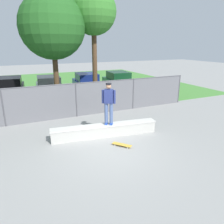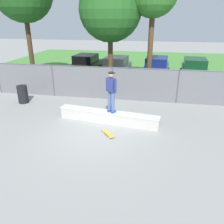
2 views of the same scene
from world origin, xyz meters
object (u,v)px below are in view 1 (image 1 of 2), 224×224
at_px(tree_near_right, 52,27).
at_px(car_silver, 49,87).
at_px(concrete_ledge, 105,130).
at_px(skateboard, 122,145).
at_px(car_blue, 87,83).
at_px(car_black, 10,89).
at_px(skateboarder, 109,102).
at_px(car_green, 119,81).
at_px(tree_mid, 93,13).

height_order(tree_near_right, car_silver, tree_near_right).
distance_m(concrete_ledge, skateboard, 1.25).
bearing_deg(car_blue, car_silver, -171.96).
bearing_deg(concrete_ledge, car_black, 112.32).
height_order(skateboarder, tree_near_right, tree_near_right).
relative_size(concrete_ledge, car_silver, 1.09).
xyz_separation_m(tree_near_right, car_green, (5.94, 3.03, -4.09)).
height_order(tree_mid, car_blue, tree_mid).
xyz_separation_m(skateboard, car_green, (4.78, 9.83, 0.77)).
xyz_separation_m(concrete_ledge, tree_near_right, (-0.93, 5.59, 4.65)).
xyz_separation_m(car_black, car_silver, (2.68, -0.69, 0.00)).
height_order(tree_near_right, car_black, tree_near_right).
xyz_separation_m(concrete_ledge, car_black, (-3.69, 8.99, 0.56)).
bearing_deg(skateboard, car_silver, 97.36).
xyz_separation_m(concrete_ledge, skateboard, (0.22, -1.21, -0.21)).
xyz_separation_m(tree_mid, car_green, (3.37, 3.11, -4.97)).
distance_m(tree_near_right, car_silver, 4.91).
bearing_deg(car_green, car_silver, -176.95).
bearing_deg(tree_mid, skateboard, -101.89).
relative_size(tree_near_right, car_black, 1.59).
xyz_separation_m(concrete_ledge, tree_mid, (1.64, 5.51, 5.52)).
relative_size(concrete_ledge, car_green, 1.09).
distance_m(skateboarder, tree_mid, 7.15).
bearing_deg(car_blue, car_green, -2.50).
bearing_deg(skateboard, concrete_ledge, 100.39).
bearing_deg(car_black, car_green, -2.44).
bearing_deg(car_green, tree_near_right, -152.96).
bearing_deg(car_green, car_black, 177.56).
height_order(car_blue, car_green, same).
distance_m(concrete_ledge, tree_mid, 7.97).
xyz_separation_m(concrete_ledge, car_blue, (2.14, 8.74, 0.56)).
bearing_deg(car_black, skateboarder, -67.04).
bearing_deg(tree_mid, car_blue, 81.07).
distance_m(skateboard, car_green, 10.96).
distance_m(skateboard, tree_mid, 8.94).
bearing_deg(car_blue, skateboard, -100.93).
xyz_separation_m(skateboarder, tree_mid, (1.48, 5.58, 4.21)).
bearing_deg(car_black, tree_near_right, -50.95).
bearing_deg(car_black, concrete_ledge, -67.68).
relative_size(car_black, car_blue, 1.00).
bearing_deg(skateboard, tree_near_right, 99.62).
relative_size(skateboarder, skateboard, 2.45).
relative_size(car_silver, car_green, 1.00).
distance_m(skateboarder, car_silver, 8.49).
xyz_separation_m(skateboard, car_blue, (1.92, 9.95, 0.77)).
bearing_deg(tree_mid, car_green, 42.71).
distance_m(car_blue, car_green, 2.86).
height_order(tree_mid, car_green, tree_mid).
distance_m(car_silver, car_blue, 3.18).
bearing_deg(car_silver, skateboard, -82.64).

